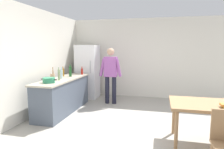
{
  "coord_description": "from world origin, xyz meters",
  "views": [
    {
      "loc": [
        0.51,
        -3.93,
        1.71
      ],
      "look_at": [
        -0.72,
        1.09,
        1.01
      ],
      "focal_mm": 31.77,
      "sensor_mm": 36.0,
      "label": 1
    }
  ],
  "objects_px": {
    "refrigerator": "(88,72)",
    "bottle_oil_amber": "(63,72)",
    "bottle_water_clear": "(62,74)",
    "bottle_wine_green": "(70,71)",
    "cooking_pot": "(49,80)",
    "bottle_vinegar_tall": "(59,75)",
    "dining_table": "(212,108)",
    "utensil_jar": "(53,76)",
    "person": "(111,72)",
    "bottle_sauce_red": "(82,71)"
  },
  "relations": [
    {
      "from": "refrigerator",
      "to": "bottle_wine_green",
      "type": "relative_size",
      "value": 5.29
    },
    {
      "from": "bottle_wine_green",
      "to": "bottle_oil_amber",
      "type": "xyz_separation_m",
      "value": [
        -0.22,
        -0.01,
        -0.03
      ]
    },
    {
      "from": "bottle_water_clear",
      "to": "bottle_vinegar_tall",
      "type": "distance_m",
      "value": 0.28
    },
    {
      "from": "cooking_pot",
      "to": "bottle_vinegar_tall",
      "type": "height_order",
      "value": "bottle_vinegar_tall"
    },
    {
      "from": "refrigerator",
      "to": "bottle_oil_amber",
      "type": "distance_m",
      "value": 1.25
    },
    {
      "from": "bottle_sauce_red",
      "to": "bottle_water_clear",
      "type": "distance_m",
      "value": 0.9
    },
    {
      "from": "dining_table",
      "to": "utensil_jar",
      "type": "bearing_deg",
      "value": 165.79
    },
    {
      "from": "refrigerator",
      "to": "cooking_pot",
      "type": "bearing_deg",
      "value": -92.54
    },
    {
      "from": "person",
      "to": "bottle_oil_amber",
      "type": "bearing_deg",
      "value": -151.71
    },
    {
      "from": "person",
      "to": "dining_table",
      "type": "bearing_deg",
      "value": -42.41
    },
    {
      "from": "refrigerator",
      "to": "bottle_water_clear",
      "type": "height_order",
      "value": "refrigerator"
    },
    {
      "from": "refrigerator",
      "to": "bottle_oil_amber",
      "type": "xyz_separation_m",
      "value": [
        -0.28,
        -1.22,
        0.12
      ]
    },
    {
      "from": "bottle_wine_green",
      "to": "bottle_vinegar_tall",
      "type": "relative_size",
      "value": 1.06
    },
    {
      "from": "dining_table",
      "to": "bottle_oil_amber",
      "type": "relative_size",
      "value": 5.0
    },
    {
      "from": "cooking_pot",
      "to": "bottle_vinegar_tall",
      "type": "distance_m",
      "value": 0.41
    },
    {
      "from": "utensil_jar",
      "to": "bottle_vinegar_tall",
      "type": "distance_m",
      "value": 0.25
    },
    {
      "from": "bottle_wine_green",
      "to": "bottle_water_clear",
      "type": "relative_size",
      "value": 1.13
    },
    {
      "from": "refrigerator",
      "to": "utensil_jar",
      "type": "height_order",
      "value": "refrigerator"
    },
    {
      "from": "bottle_oil_amber",
      "to": "bottle_sauce_red",
      "type": "xyz_separation_m",
      "value": [
        0.37,
        0.5,
        -0.02
      ]
    },
    {
      "from": "cooking_pot",
      "to": "bottle_water_clear",
      "type": "xyz_separation_m",
      "value": [
        -0.03,
        0.67,
        0.07
      ]
    },
    {
      "from": "refrigerator",
      "to": "bottle_sauce_red",
      "type": "xyz_separation_m",
      "value": [
        0.09,
        -0.72,
        0.1
      ]
    },
    {
      "from": "cooking_pot",
      "to": "bottle_wine_green",
      "type": "height_order",
      "value": "bottle_wine_green"
    },
    {
      "from": "person",
      "to": "bottle_vinegar_tall",
      "type": "height_order",
      "value": "person"
    },
    {
      "from": "utensil_jar",
      "to": "bottle_oil_amber",
      "type": "bearing_deg",
      "value": 89.86
    },
    {
      "from": "bottle_water_clear",
      "to": "dining_table",
      "type": "bearing_deg",
      "value": -17.82
    },
    {
      "from": "bottle_water_clear",
      "to": "bottle_wine_green",
      "type": "bearing_deg",
      "value": 79.84
    },
    {
      "from": "cooking_pot",
      "to": "utensil_jar",
      "type": "relative_size",
      "value": 1.25
    },
    {
      "from": "bottle_vinegar_tall",
      "to": "bottle_sauce_red",
      "type": "bearing_deg",
      "value": 82.71
    },
    {
      "from": "dining_table",
      "to": "bottle_water_clear",
      "type": "bearing_deg",
      "value": 162.18
    },
    {
      "from": "utensil_jar",
      "to": "bottle_oil_amber",
      "type": "distance_m",
      "value": 0.58
    },
    {
      "from": "bottle_wine_green",
      "to": "bottle_sauce_red",
      "type": "bearing_deg",
      "value": 72.97
    },
    {
      "from": "person",
      "to": "bottle_oil_amber",
      "type": "height_order",
      "value": "person"
    },
    {
      "from": "bottle_sauce_red",
      "to": "person",
      "type": "bearing_deg",
      "value": 10.94
    },
    {
      "from": "bottle_oil_amber",
      "to": "bottle_water_clear",
      "type": "relative_size",
      "value": 0.93
    },
    {
      "from": "bottle_oil_amber",
      "to": "bottle_water_clear",
      "type": "distance_m",
      "value": 0.41
    },
    {
      "from": "utensil_jar",
      "to": "bottle_water_clear",
      "type": "distance_m",
      "value": 0.25
    },
    {
      "from": "refrigerator",
      "to": "cooking_pot",
      "type": "relative_size",
      "value": 4.5
    },
    {
      "from": "bottle_sauce_red",
      "to": "bottle_oil_amber",
      "type": "bearing_deg",
      "value": -126.79
    },
    {
      "from": "dining_table",
      "to": "cooking_pot",
      "type": "bearing_deg",
      "value": 172.76
    },
    {
      "from": "bottle_vinegar_tall",
      "to": "utensil_jar",
      "type": "bearing_deg",
      "value": 161.74
    },
    {
      "from": "person",
      "to": "bottle_wine_green",
      "type": "bearing_deg",
      "value": -146.95
    },
    {
      "from": "bottle_oil_amber",
      "to": "bottle_vinegar_tall",
      "type": "xyz_separation_m",
      "value": [
        0.22,
        -0.65,
        0.02
      ]
    },
    {
      "from": "bottle_sauce_red",
      "to": "cooking_pot",
      "type": "bearing_deg",
      "value": -96.98
    },
    {
      "from": "cooking_pot",
      "to": "bottle_wine_green",
      "type": "relative_size",
      "value": 1.18
    },
    {
      "from": "bottle_oil_amber",
      "to": "bottle_sauce_red",
      "type": "relative_size",
      "value": 1.17
    },
    {
      "from": "utensil_jar",
      "to": "dining_table",
      "type": "bearing_deg",
      "value": -14.21
    },
    {
      "from": "bottle_wine_green",
      "to": "person",
      "type": "bearing_deg",
      "value": 33.05
    },
    {
      "from": "bottle_oil_amber",
      "to": "bottle_vinegar_tall",
      "type": "bearing_deg",
      "value": -70.9
    },
    {
      "from": "cooking_pot",
      "to": "bottle_oil_amber",
      "type": "height_order",
      "value": "bottle_oil_amber"
    },
    {
      "from": "bottle_wine_green",
      "to": "bottle_sauce_red",
      "type": "xyz_separation_m",
      "value": [
        0.15,
        0.49,
        -0.05
      ]
    }
  ]
}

